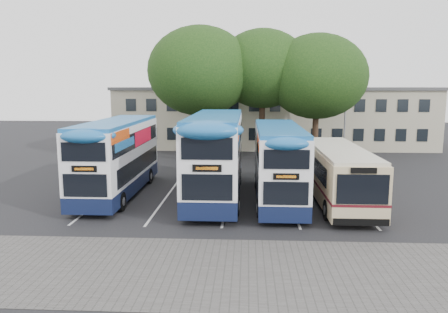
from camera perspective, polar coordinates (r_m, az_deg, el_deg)
ground at (r=20.39m, az=10.49°, el=-8.94°), size 120.00×120.00×0.00m
paving_strip at (r=15.55m, az=5.35°, el=-14.66°), size 40.00×6.00×0.01m
bay_lines at (r=25.04m, az=0.44°, el=-5.36°), size 14.12×11.00×0.01m
depot_building at (r=46.39m, az=6.36°, el=5.21°), size 32.40×8.40×6.20m
lamp_post at (r=40.15m, az=15.62°, el=7.09°), size 0.25×1.05×9.06m
tree_left at (r=36.51m, az=-3.12°, el=11.08°), size 8.61×8.61×11.20m
tree_mid at (r=37.38m, az=5.07°, el=11.33°), size 7.75×7.75×11.05m
tree_right at (r=36.90m, az=12.06°, el=10.17°), size 8.15×8.15×10.55m
bus_dd_left at (r=26.06m, az=-13.71°, el=0.30°), size 2.53×10.42×4.34m
bus_dd_mid at (r=24.72m, az=-1.02°, el=0.59°), size 2.75×11.34×4.73m
bus_dd_right at (r=24.09m, az=7.09°, el=-0.46°), size 2.41×9.96×4.15m
bus_single at (r=24.59m, az=14.67°, el=-1.86°), size 2.58×10.13×3.02m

